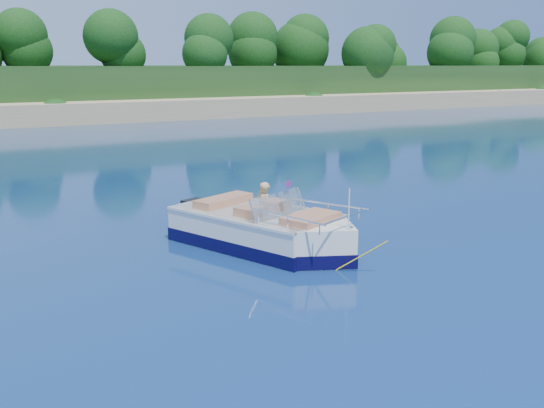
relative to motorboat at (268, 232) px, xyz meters
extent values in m
plane|color=#092343|center=(1.10, -2.54, -0.37)|extent=(160.00, 160.00, 0.00)
cube|color=tan|center=(1.10, 35.46, 0.13)|extent=(170.00, 8.00, 2.00)
cube|color=#1A3816|center=(1.10, 62.46, 0.63)|extent=(170.00, 56.00, 6.00)
cylinder|color=#321B10|center=(1.10, 39.46, 2.93)|extent=(0.44, 0.44, 3.60)
sphere|color=black|center=(1.10, 39.46, 6.35)|extent=(5.94, 5.94, 5.94)
cylinder|color=#321B10|center=(21.10, 37.46, 2.43)|extent=(0.44, 0.44, 2.60)
sphere|color=black|center=(21.10, 37.46, 4.90)|extent=(4.29, 4.29, 4.29)
cylinder|color=#321B10|center=(49.10, 38.96, 2.63)|extent=(0.44, 0.44, 3.00)
sphere|color=black|center=(49.10, 38.96, 5.48)|extent=(4.95, 4.95, 4.95)
cube|color=white|center=(-0.14, 0.35, -0.06)|extent=(3.27, 4.23, 1.04)
cube|color=white|center=(0.53, -1.29, -0.06)|extent=(1.84, 1.84, 1.04)
cube|color=black|center=(-0.14, 0.35, -0.21)|extent=(3.31, 4.28, 0.30)
cube|color=black|center=(0.53, -1.29, -0.21)|extent=(1.88, 1.88, 0.30)
cube|color=tan|center=(-0.26, 0.63, 0.23)|extent=(2.47, 3.04, 0.10)
cube|color=white|center=(-0.14, 0.35, 0.43)|extent=(3.30, 4.25, 0.06)
cube|color=black|center=(-0.93, 2.26, -0.02)|extent=(0.64, 0.53, 0.89)
cube|color=#8C9EA5|center=(-0.29, -0.46, 0.72)|extent=(0.82, 0.45, 0.48)
cube|color=#8C9EA5|center=(0.53, -0.12, 0.72)|extent=(0.80, 0.62, 0.48)
cube|color=#B27352|center=(-0.46, -0.05, 0.46)|extent=(0.71, 0.71, 0.40)
cube|color=#B27352|center=(0.36, 0.29, 0.46)|extent=(0.71, 0.71, 0.40)
cube|color=#B27352|center=(-0.52, 1.27, 0.46)|extent=(1.64, 1.09, 0.38)
cube|color=#B27352|center=(0.46, -1.12, 0.44)|extent=(1.50, 1.19, 0.34)
cylinder|color=white|center=(0.82, -1.99, 0.88)|extent=(0.04, 0.04, 0.85)
cube|color=red|center=(0.45, -0.16, 1.11)|extent=(0.21, 0.10, 0.14)
cube|color=silver|center=(0.84, -2.04, 0.49)|extent=(0.11, 0.09, 0.05)
cylinder|color=yellow|center=(0.83, -2.42, -0.02)|extent=(0.74, 0.81, 0.76)
torus|color=#FFE800|center=(1.09, 2.37, -0.27)|extent=(2.01, 2.01, 0.40)
torus|color=#B4090C|center=(1.09, 2.37, -0.25)|extent=(1.66, 1.66, 0.13)
imported|color=#E0AA75|center=(1.12, 2.38, -0.37)|extent=(0.54, 0.88, 1.62)
camera|label=1|loc=(-6.33, -11.79, 3.76)|focal=40.00mm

